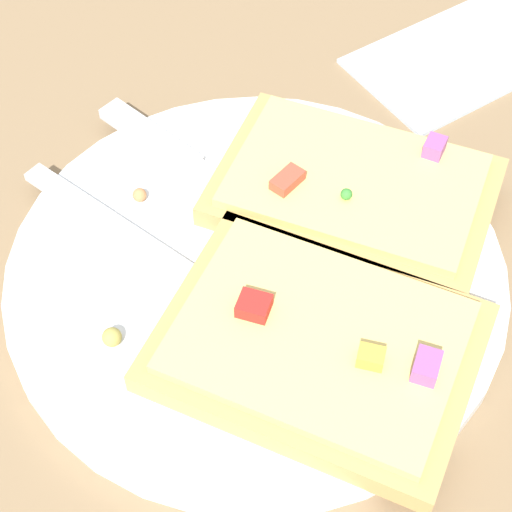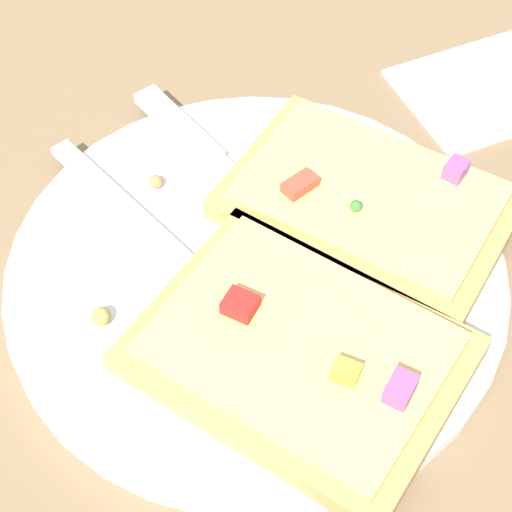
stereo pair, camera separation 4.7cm
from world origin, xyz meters
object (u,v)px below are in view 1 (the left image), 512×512
object	(u,v)px
knife	(201,176)
pizza_slice_corner	(354,189)
plate	(256,273)
fork	(189,275)
napkin	(461,56)
pizza_slice_main	(318,345)

from	to	relation	value
knife	pizza_slice_corner	size ratio (longest dim) A/B	1.07
plate	fork	xyz separation A→B (m)	(-0.04, 0.01, 0.01)
pizza_slice_corner	napkin	xyz separation A→B (m)	(0.15, 0.07, -0.02)
plate	pizza_slice_main	bearing A→B (deg)	-94.49
fork	napkin	size ratio (longest dim) A/B	1.46
fork	pizza_slice_corner	distance (m)	0.11
knife	pizza_slice_main	size ratio (longest dim) A/B	1.04
knife	pizza_slice_main	world-z (taller)	pizza_slice_main
fork	pizza_slice_main	xyz separation A→B (m)	(0.03, -0.08, 0.01)
pizza_slice_main	napkin	distance (m)	0.28
fork	napkin	bearing A→B (deg)	86.19
fork	knife	world-z (taller)	knife
knife	napkin	distance (m)	0.22
plate	pizza_slice_main	world-z (taller)	pizza_slice_main
plate	napkin	world-z (taller)	plate
plate	knife	size ratio (longest dim) A/B	1.37
pizza_slice_corner	napkin	bearing A→B (deg)	-99.78
plate	pizza_slice_corner	xyz separation A→B (m)	(0.08, 0.01, 0.02)
pizza_slice_corner	napkin	world-z (taller)	pizza_slice_corner
napkin	plate	bearing A→B (deg)	-160.36
plate	napkin	size ratio (longest dim) A/B	1.86
fork	napkin	xyz separation A→B (m)	(0.26, 0.07, -0.01)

